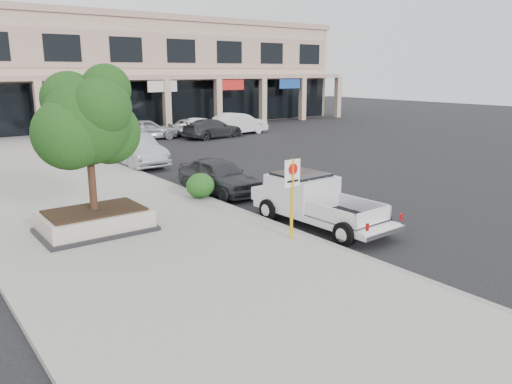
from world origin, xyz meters
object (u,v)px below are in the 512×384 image
Objects in this scene: planter at (95,221)px; pickup_truck at (321,202)px; curb_car_c at (109,143)px; lot_car_a at (146,129)px; lot_car_b at (203,127)px; planter_tree at (90,121)px; no_parking_sign at (292,188)px; curb_car_b at (135,150)px; curb_car_a at (219,176)px; lot_car_e at (195,126)px; lot_car_f at (238,124)px; curb_car_d at (76,134)px; lot_car_d at (118,126)px; lot_car_c at (213,128)px.

pickup_truck is at bearing -29.16° from planter.
curb_car_c is at bearing 67.61° from planter.
lot_car_a reaches higher than lot_car_b.
planter_tree is 6.12m from no_parking_sign.
curb_car_b is 10.12m from lot_car_a.
pickup_truck is 5.74m from curb_car_a.
no_parking_sign is at bearing 171.44° from lot_car_a.
pickup_truck is 17.73m from curb_car_c.
pickup_truck reaches higher than lot_car_e.
no_parking_sign reaches higher than planter.
curb_car_c is at bearing 84.90° from no_parking_sign.
lot_car_f is at bearing 33.33° from curb_car_b.
planter is at bearing 138.34° from lot_car_b.
pickup_truck is at bearing -82.29° from curb_car_d.
lot_car_d is 1.14× the size of lot_car_f.
planter is 0.67× the size of curb_car_c.
lot_car_f reaches higher than lot_car_b.
curb_car_d is 1.05× the size of lot_car_c.
curb_car_a is 0.73× the size of lot_car_d.
pickup_truck is 1.15× the size of lot_car_a.
curb_car_c is at bearing 97.87° from lot_car_f.
lot_car_b is 0.63m from lot_car_e.
lot_car_a is (4.69, -0.76, 0.06)m from curb_car_d.
pickup_truck is at bearing 155.10° from lot_car_b.
pickup_truck is 23.70m from lot_car_b.
pickup_truck is at bearing -91.37° from curb_car_a.
lot_car_d is (-1.05, 2.62, 0.05)m from lot_car_a.
lot_car_a is at bearing 57.51° from lot_car_c.
lot_car_c is (-0.12, -1.62, 0.03)m from lot_car_b.
lot_car_f is (11.56, 15.29, 0.12)m from curb_car_a.
lot_car_d is 5.71m from lot_car_e.
curb_car_a is 18.57m from lot_car_b.
lot_car_e is (8.50, 4.69, -0.00)m from curb_car_c.
curb_car_a is 11.99m from curb_car_c.
curb_car_a is 17.29m from lot_car_a.
planter_tree is 21.68m from lot_car_a.
lot_car_a is at bearing -2.33° from curb_car_d.
planter_tree is 20.62m from curb_car_d.
curb_car_c is at bearing 142.67° from lot_car_a.
lot_car_b is 2.76m from lot_car_f.
curb_car_a is (-0.15, 5.74, -0.09)m from pickup_truck.
lot_car_f reaches higher than curb_car_b.
lot_car_f is (7.06, -1.40, 0.08)m from lot_car_a.
curb_car_b is 4.26m from curb_car_c.
lot_car_a is 0.92× the size of lot_car_c.
lot_car_c is 0.84× the size of lot_car_d.
curb_car_b is (-0.21, 7.74, 0.10)m from curb_car_a.
curb_car_c is at bearing 87.56° from curb_car_b.
lot_car_a is 1.09× the size of lot_car_e.
no_parking_sign reaches higher than lot_car_d.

